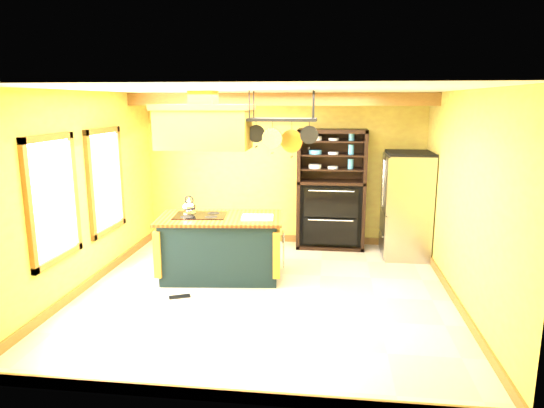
% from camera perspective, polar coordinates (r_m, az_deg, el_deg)
% --- Properties ---
extents(floor, '(5.00, 5.00, 0.00)m').
position_cam_1_polar(floor, '(6.73, -0.82, -10.34)').
color(floor, beige).
rests_on(floor, ground).
extents(ceiling, '(5.00, 5.00, 0.00)m').
position_cam_1_polar(ceiling, '(6.23, -0.90, 13.30)').
color(ceiling, white).
rests_on(ceiling, wall_back).
extents(wall_back, '(5.00, 0.02, 2.70)m').
position_cam_1_polar(wall_back, '(8.79, 1.35, 4.09)').
color(wall_back, '#D9C84F').
rests_on(wall_back, floor).
extents(wall_front, '(5.00, 0.02, 2.70)m').
position_cam_1_polar(wall_front, '(3.95, -5.80, -5.84)').
color(wall_front, '#D9C84F').
rests_on(wall_front, floor).
extents(wall_left, '(0.02, 5.00, 2.70)m').
position_cam_1_polar(wall_left, '(7.12, -21.22, 1.41)').
color(wall_left, '#D9C84F').
rests_on(wall_left, floor).
extents(wall_right, '(0.02, 5.00, 2.70)m').
position_cam_1_polar(wall_right, '(6.50, 21.54, 0.44)').
color(wall_right, '#D9C84F').
rests_on(wall_right, floor).
extents(ceiling_beam, '(5.00, 0.15, 0.20)m').
position_cam_1_polar(ceiling_beam, '(7.92, 0.82, 12.22)').
color(ceiling_beam, olive).
rests_on(ceiling_beam, ceiling).
extents(window_near, '(0.06, 1.06, 1.56)m').
position_cam_1_polar(window_near, '(6.41, -24.30, 0.52)').
color(window_near, olive).
rests_on(window_near, wall_left).
extents(window_far, '(0.06, 1.06, 1.56)m').
position_cam_1_polar(window_far, '(7.63, -18.92, 2.60)').
color(window_far, olive).
rests_on(window_far, wall_left).
extents(kitchen_island, '(1.88, 1.18, 1.11)m').
position_cam_1_polar(kitchen_island, '(7.18, -6.06, -4.99)').
color(kitchen_island, black).
rests_on(kitchen_island, floor).
extents(range_hood, '(1.35, 0.76, 0.80)m').
position_cam_1_polar(range_hood, '(6.93, -8.00, 9.20)').
color(range_hood, '#B9832E').
rests_on(range_hood, ceiling).
extents(pot_rack, '(1.00, 0.47, 0.85)m').
position_cam_1_polar(pot_rack, '(6.73, 1.24, 9.13)').
color(pot_rack, black).
rests_on(pot_rack, ceiling).
extents(refrigerator, '(0.74, 0.88, 1.71)m').
position_cam_1_polar(refrigerator, '(8.35, 15.48, -0.38)').
color(refrigerator, '#95989E').
rests_on(refrigerator, floor).
extents(hutch, '(1.18, 0.54, 2.09)m').
position_cam_1_polar(hutch, '(8.62, 6.94, 0.30)').
color(hutch, black).
rests_on(hutch, floor).
extents(floor_register, '(0.30, 0.22, 0.01)m').
position_cam_1_polar(floor_register, '(6.69, -10.81, -10.65)').
color(floor_register, black).
rests_on(floor_register, floor).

